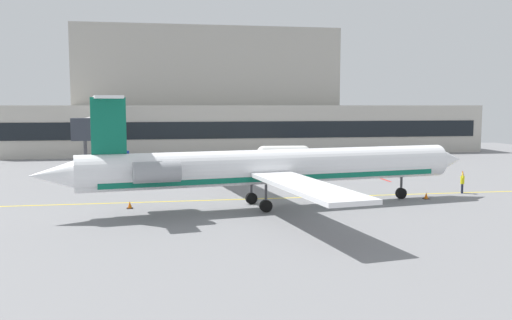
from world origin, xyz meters
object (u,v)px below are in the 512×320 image
at_px(regional_jet, 270,167).
at_px(belt_loader, 250,164).
at_px(pushback_tractor, 379,161).
at_px(marshaller, 462,182).
at_px(baggage_tug, 123,159).
at_px(fuel_tank, 284,153).

relative_size(regional_jet, belt_loader, 9.81).
xyz_separation_m(pushback_tractor, marshaller, (0.02, -18.71, 0.10)).
distance_m(baggage_tug, pushback_tractor, 31.97).
relative_size(regional_jet, baggage_tug, 9.26).
height_order(baggage_tug, marshaller, baggage_tug).
bearing_deg(fuel_tank, pushback_tractor, -45.32).
distance_m(regional_jet, fuel_tank, 33.18).
bearing_deg(pushback_tractor, regional_jet, -128.93).
relative_size(regional_jet, marshaller, 17.73).
relative_size(belt_loader, fuel_tank, 0.47).
distance_m(baggage_tug, marshaller, 40.70).
distance_m(pushback_tractor, marshaller, 18.71).
xyz_separation_m(belt_loader, fuel_tank, (6.40, 10.70, 0.31)).
height_order(belt_loader, marshaller, belt_loader).
relative_size(pushback_tractor, marshaller, 1.96).
bearing_deg(fuel_tank, baggage_tug, -173.92).
xyz_separation_m(belt_loader, marshaller, (16.15, -17.84, 0.05)).
xyz_separation_m(regional_jet, marshaller, (18.00, 3.55, -2.07)).
bearing_deg(marshaller, belt_loader, 132.15).
bearing_deg(belt_loader, baggage_tug, 150.56).
bearing_deg(baggage_tug, belt_loader, -29.44).
bearing_deg(regional_jet, fuel_tank, 75.58).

